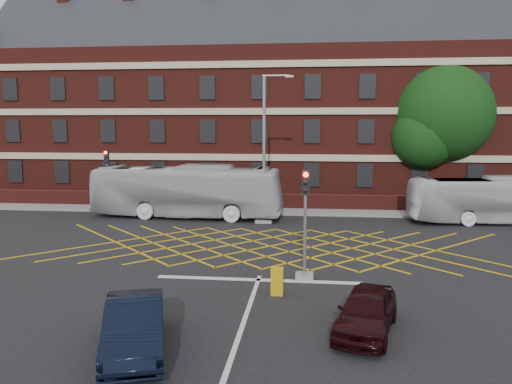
# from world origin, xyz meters

# --- Properties ---
(ground) EXTENTS (120.00, 120.00, 0.00)m
(ground) POSITION_xyz_m (0.00, 0.00, 0.00)
(ground) COLOR black
(ground) RESTS_ON ground
(victorian_building) EXTENTS (51.00, 12.17, 20.40)m
(victorian_building) POSITION_xyz_m (0.25, 22.00, 7.84)
(victorian_building) COLOR #501A14
(victorian_building) RESTS_ON ground
(boundary_wall) EXTENTS (56.00, 0.50, 1.10)m
(boundary_wall) POSITION_xyz_m (0.00, 13.00, 0.55)
(boundary_wall) COLOR #511815
(boundary_wall) RESTS_ON ground
(far_pavement) EXTENTS (60.00, 3.00, 0.12)m
(far_pavement) POSITION_xyz_m (0.00, 12.00, 0.06)
(far_pavement) COLOR slate
(far_pavement) RESTS_ON ground
(box_junction_hatching) EXTENTS (8.22, 8.22, 0.02)m
(box_junction_hatching) POSITION_xyz_m (0.00, 2.00, 0.01)
(box_junction_hatching) COLOR #CC990C
(box_junction_hatching) RESTS_ON ground
(stop_line) EXTENTS (8.00, 0.30, 0.02)m
(stop_line) POSITION_xyz_m (0.00, -3.50, 0.01)
(stop_line) COLOR silver
(stop_line) RESTS_ON ground
(centre_line) EXTENTS (0.15, 14.00, 0.02)m
(centre_line) POSITION_xyz_m (0.00, -10.00, 0.01)
(centre_line) COLOR silver
(centre_line) RESTS_ON ground
(bus_left) EXTENTS (12.46, 3.61, 3.43)m
(bus_left) POSITION_xyz_m (-6.03, 9.23, 1.71)
(bus_left) COLOR silver
(bus_left) RESTS_ON ground
(bus_right) EXTENTS (10.49, 3.43, 2.87)m
(bus_right) POSITION_xyz_m (13.17, 9.42, 1.44)
(bus_right) COLOR silver
(bus_right) RESTS_ON ground
(car_navy) EXTENTS (2.69, 4.54, 1.41)m
(car_navy) POSITION_xyz_m (-2.61, -9.96, 0.71)
(car_navy) COLOR black
(car_navy) RESTS_ON ground
(car_maroon) EXTENTS (2.43, 3.99, 1.27)m
(car_maroon) POSITION_xyz_m (3.63, -8.01, 0.64)
(car_maroon) COLOR black
(car_maroon) RESTS_ON ground
(deciduous_tree) EXTENTS (7.59, 7.34, 10.43)m
(deciduous_tree) POSITION_xyz_m (11.66, 16.86, 6.25)
(deciduous_tree) COLOR black
(deciduous_tree) RESTS_ON ground
(traffic_light_near) EXTENTS (0.70, 0.70, 4.27)m
(traffic_light_near) POSITION_xyz_m (1.78, -3.13, 1.76)
(traffic_light_near) COLOR slate
(traffic_light_near) RESTS_ON ground
(traffic_light_far) EXTENTS (0.70, 0.70, 4.27)m
(traffic_light_far) POSITION_xyz_m (-11.87, 10.39, 1.76)
(traffic_light_far) COLOR slate
(traffic_light_far) RESTS_ON ground
(street_lamp) EXTENTS (2.25, 1.00, 8.95)m
(street_lamp) POSITION_xyz_m (-0.82, 8.07, 3.08)
(street_lamp) COLOR slate
(street_lamp) RESTS_ON ground
(direction_signs) EXTENTS (1.10, 0.16, 2.20)m
(direction_signs) POSITION_xyz_m (-11.89, 11.43, 1.38)
(direction_signs) COLOR gray
(direction_signs) RESTS_ON ground
(utility_cabinet) EXTENTS (0.43, 0.41, 0.97)m
(utility_cabinet) POSITION_xyz_m (0.84, -5.05, 0.48)
(utility_cabinet) COLOR #C8980B
(utility_cabinet) RESTS_ON ground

